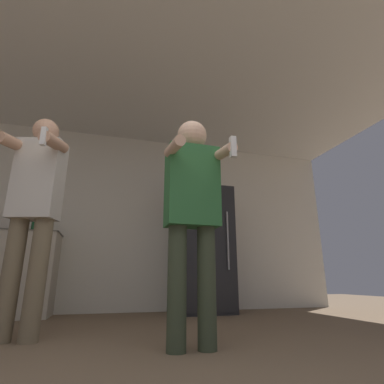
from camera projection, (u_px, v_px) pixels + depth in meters
wall_back at (111, 218)px, 4.31m from camera, size 7.00×0.06×2.55m
ceiling_slab at (124, 65)px, 3.11m from camera, size 7.00×3.84×0.05m
refrigerator at (202, 249)px, 4.17m from camera, size 0.73×0.72×1.68m
bottle_clear_vodka at (34, 224)px, 3.72m from camera, size 0.07×0.07×0.28m
bottle_amber_bourbon at (43, 224)px, 3.75m from camera, size 0.09×0.09×0.30m
bottle_red_label at (22, 221)px, 3.69m from camera, size 0.07×0.07×0.32m
person_woman_foreground at (192, 205)px, 2.09m from camera, size 0.42×0.47×1.58m
person_man_side at (34, 204)px, 2.36m from camera, size 0.50×0.52×1.75m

